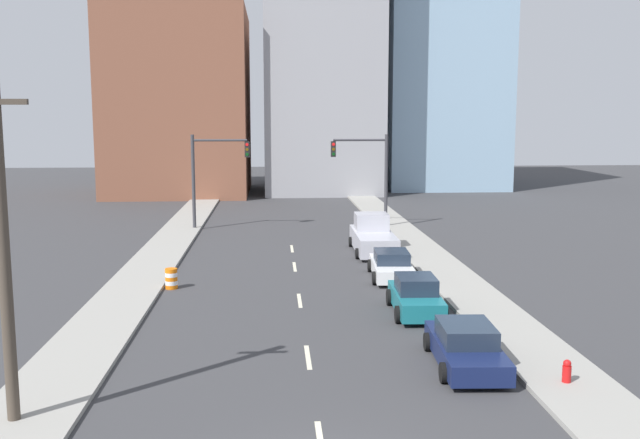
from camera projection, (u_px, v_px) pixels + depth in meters
name	position (u px, v px, depth m)	size (l,w,h in m)	color
sidewalk_left	(195.00, 212.00, 58.71)	(2.72, 88.73, 0.16)	gray
sidewalk_right	(377.00, 211.00, 59.70)	(2.72, 88.73, 0.16)	gray
lane_stripe_at_8m	(308.00, 357.00, 23.54)	(0.16, 2.40, 0.01)	beige
lane_stripe_at_16m	(300.00, 300.00, 30.80)	(0.16, 2.40, 0.01)	beige
lane_stripe_at_23m	(295.00, 267.00, 37.76)	(0.16, 2.40, 0.01)	beige
lane_stripe_at_28m	(292.00, 249.00, 42.94)	(0.16, 2.40, 0.01)	beige
building_brick_left	(180.00, 103.00, 73.67)	(14.00, 16.00, 18.56)	brown
building_office_center	(320.00, 55.00, 77.82)	(12.00, 20.00, 29.29)	#99999E
building_glass_right	(434.00, 68.00, 82.81)	(13.00, 20.00, 27.10)	#8CADC6
traffic_signal_left	(209.00, 169.00, 49.71)	(4.07, 0.35, 6.67)	#38383D
traffic_signal_right	(371.00, 168.00, 50.45)	(4.07, 0.35, 6.67)	#38383D
utility_pole_left_near	(3.00, 248.00, 17.70)	(1.60, 0.32, 9.03)	#473D33
traffic_barrel	(171.00, 279.00, 32.88)	(0.56, 0.56, 0.95)	orange
fire_hydrant	(567.00, 374.00, 20.87)	(0.26, 0.26, 0.84)	red
sedan_navy	(466.00, 346.00, 22.66)	(2.33, 4.87, 1.38)	#141E47
sedan_teal	(416.00, 297.00, 28.68)	(2.12, 4.34, 1.54)	#196B75
sedan_white	(392.00, 265.00, 35.05)	(2.31, 4.77, 1.36)	silver
pickup_truck_silver	(373.00, 237.00, 41.86)	(2.52, 6.17, 2.18)	#B2B2BC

